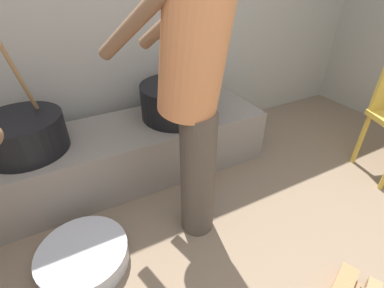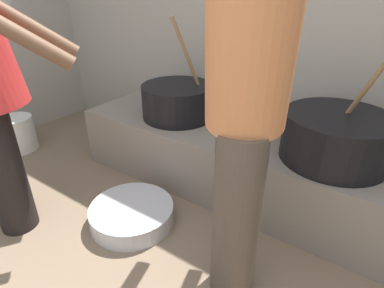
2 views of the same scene
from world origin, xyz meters
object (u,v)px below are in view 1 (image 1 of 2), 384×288
Objects in this scene: cooking_pot_main at (178,100)px; cooking_pot_secondary at (24,134)px; cook_in_orange_shirt at (193,82)px; metal_mixing_bowl at (84,256)px.

cooking_pot_main reaches higher than cooking_pot_secondary.
cook_in_orange_shirt is (-0.23, -0.67, 0.40)m from cooking_pot_main.
cooking_pot_main is 1.44× the size of metal_mixing_bowl.
cook_in_orange_shirt is 1.12m from metal_mixing_bowl.
cook_in_orange_shirt is at bearing -39.61° from cooking_pot_secondary.
cooking_pot_secondary is 0.41× the size of cook_in_orange_shirt.
cooking_pot_secondary is 1.14m from cook_in_orange_shirt.
cooking_pot_main is at bearing 35.65° from metal_mixing_bowl.
cooking_pot_main reaches higher than metal_mixing_bowl.
cooking_pot_secondary is at bearing 102.21° from metal_mixing_bowl.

